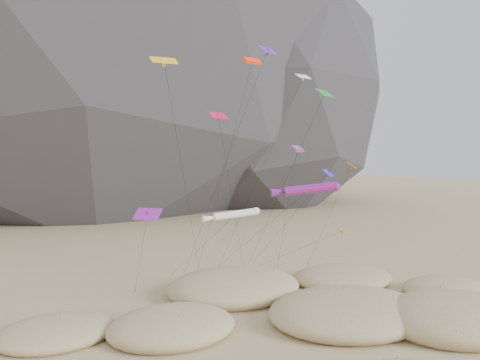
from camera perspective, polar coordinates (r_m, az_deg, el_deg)
ground at (r=43.43m, az=10.83°, el=-18.27°), size 500.00×500.00×0.00m
dunes at (r=45.46m, az=7.72°, el=-16.25°), size 51.76×38.46×4.04m
dune_grass at (r=45.34m, az=6.49°, el=-16.15°), size 40.22×28.39×1.52m
kite_stakes at (r=62.26m, az=-1.36°, el=-11.51°), size 25.83×4.80×0.30m
rainbow_tube_kite at (r=49.71m, az=8.20°, el=-1.14°), size 6.97×19.31×13.00m
white_tube_kite at (r=45.88m, az=-0.85°, el=-4.25°), size 6.11×17.36×10.55m
orange_parafoil at (r=52.77m, az=1.38°, el=13.81°), size 2.33×13.99×26.48m
multi_parafoil at (r=54.68m, az=6.95°, el=3.58°), size 5.09×10.77×16.94m
delta_kites at (r=49.88m, az=3.69°, el=5.76°), size 29.42×18.35×26.67m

